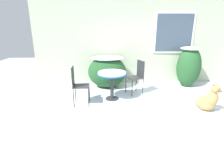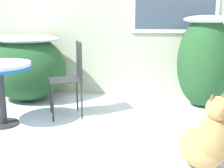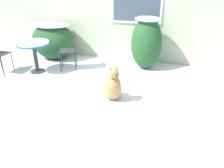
{
  "view_description": "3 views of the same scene",
  "coord_description": "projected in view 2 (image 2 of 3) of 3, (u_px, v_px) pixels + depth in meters",
  "views": [
    {
      "loc": [
        -1.55,
        -4.03,
        1.91
      ],
      "look_at": [
        -1.37,
        0.56,
        0.44
      ],
      "focal_mm": 28.0,
      "sensor_mm": 36.0,
      "label": 1
    },
    {
      "loc": [
        0.34,
        -2.59,
        1.3
      ],
      "look_at": [
        0.0,
        0.6,
        0.55
      ],
      "focal_mm": 45.0,
      "sensor_mm": 36.0,
      "label": 2
    },
    {
      "loc": [
        2.01,
        -3.9,
        2.15
      ],
      "look_at": [
        0.89,
        -0.22,
        0.31
      ],
      "focal_mm": 35.0,
      "sensor_mm": 36.0,
      "label": 3
    }
  ],
  "objects": [
    {
      "name": "patio_chair_near_table",
      "position": [
        71.0,
        75.0,
        3.75
      ],
      "size": [
        0.53,
        0.53,
        1.01
      ],
      "rotation": [
        0.0,
        0.0,
        -1.18
      ],
      "color": "#2D2D30",
      "rests_on": "ground_plane"
    },
    {
      "name": "ground_plane",
      "position": [
        106.0,
        150.0,
        2.84
      ],
      "size": [
        16.0,
        16.0,
        0.0
      ],
      "primitive_type": "plane",
      "color": "silver"
    },
    {
      "name": "shrub_middle",
      "position": [
        204.0,
        60.0,
        4.12
      ],
      "size": [
        0.78,
        0.75,
        1.35
      ],
      "color": "#235128",
      "rests_on": "ground_plane"
    },
    {
      "name": "shrub_left",
      "position": [
        26.0,
        66.0,
        4.46
      ],
      "size": [
        1.27,
        1.01,
        1.05
      ],
      "color": "#235128",
      "rests_on": "ground_plane"
    },
    {
      "name": "dog",
      "position": [
        206.0,
        141.0,
        2.43
      ],
      "size": [
        0.54,
        0.61,
        0.72
      ],
      "rotation": [
        0.0,
        0.0,
        0.49
      ],
      "color": "tan",
      "rests_on": "ground_plane"
    }
  ]
}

